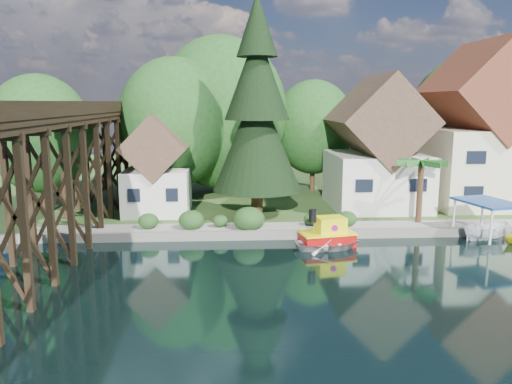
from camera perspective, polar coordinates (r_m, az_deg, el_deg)
ground at (r=27.02m, az=8.65°, el=-9.87°), size 140.00×140.00×0.00m
bank at (r=59.73m, az=1.98°, el=1.60°), size 140.00×52.00×0.50m
seawall at (r=35.28m, az=12.38°, el=-4.65°), size 60.00×0.40×0.62m
promenade at (r=37.01m, az=14.85°, el=-3.71°), size 50.00×2.60×0.06m
trestle_bridge at (r=32.02m, az=-22.55°, el=2.49°), size 4.12×44.18×9.30m
house_left at (r=42.85m, az=13.65°, el=4.48°), size 7.64×8.64×11.02m
house_center at (r=46.61m, az=24.24°, el=5.89°), size 8.65×9.18×13.89m
shed at (r=40.06m, az=-11.25°, el=2.29°), size 5.09×5.40×7.85m
bg_trees at (r=46.54m, az=4.71°, el=7.82°), size 49.90×13.30×10.57m
shrubs at (r=35.00m, az=-1.83°, el=-2.98°), size 15.76×2.47×1.70m
conifer at (r=37.95m, az=0.12°, el=9.14°), size 6.75×6.75×16.62m
palm_tree at (r=37.82m, az=18.38°, el=2.96°), size 4.18×4.18×4.90m
tugboat at (r=32.81m, az=8.19°, el=-4.84°), size 3.80×2.56×2.54m
boat_white_a at (r=32.27m, az=8.24°, el=-5.70°), size 4.43×3.35×0.86m
boat_canopy at (r=37.18m, az=24.80°, el=-3.27°), size 3.69×4.69×2.69m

